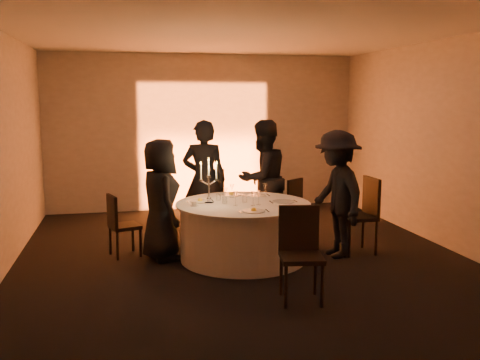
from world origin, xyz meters
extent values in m
plane|color=black|center=(0.00, 0.00, 0.00)|extent=(7.00, 7.00, 0.00)
plane|color=white|center=(0.00, 0.00, 3.00)|extent=(7.00, 7.00, 0.00)
plane|color=#ABA59F|center=(0.00, 3.50, 1.50)|extent=(7.00, 0.00, 7.00)
plane|color=#ABA59F|center=(0.00, -3.50, 1.50)|extent=(7.00, 0.00, 7.00)
plane|color=#ABA59F|center=(3.00, 0.00, 1.50)|extent=(0.00, 7.00, 7.00)
cube|color=black|center=(0.00, 3.20, 0.05)|extent=(0.25, 0.12, 0.10)
cylinder|color=black|center=(0.00, 0.00, 0.01)|extent=(0.60, 0.60, 0.03)
cylinder|color=black|center=(0.00, 0.00, 0.38)|extent=(0.20, 0.20, 0.75)
cylinder|color=white|center=(0.00, 0.00, 0.38)|extent=(1.68, 1.68, 0.75)
cylinder|color=white|center=(0.00, 0.00, 0.76)|extent=(1.80, 1.80, 0.02)
cube|color=black|center=(-1.55, 0.50, 0.41)|extent=(0.47, 0.47, 0.05)
cube|color=black|center=(-1.72, 0.45, 0.65)|extent=(0.15, 0.37, 0.43)
cylinder|color=black|center=(-1.35, 0.39, 0.20)|extent=(0.04, 0.04, 0.40)
cylinder|color=black|center=(-1.45, 0.70, 0.20)|extent=(0.04, 0.04, 0.40)
cylinder|color=black|center=(-1.66, 0.29, 0.20)|extent=(0.04, 0.04, 0.40)
cylinder|color=black|center=(-1.76, 0.60, 0.20)|extent=(0.04, 0.04, 0.40)
cube|color=black|center=(-0.20, 1.65, 0.50)|extent=(0.51, 0.51, 0.05)
cube|color=black|center=(-0.22, 1.44, 0.79)|extent=(0.46, 0.09, 0.52)
cylinder|color=black|center=(0.02, 1.82, 0.25)|extent=(0.04, 0.04, 0.49)
cylinder|color=black|center=(-0.37, 1.86, 0.25)|extent=(0.04, 0.04, 0.49)
cylinder|color=black|center=(-0.02, 1.43, 0.25)|extent=(0.04, 0.04, 0.49)
cylinder|color=black|center=(-0.41, 1.47, 0.25)|extent=(0.04, 0.04, 0.49)
cube|color=black|center=(0.97, 1.22, 0.43)|extent=(0.55, 0.55, 0.05)
cube|color=black|center=(1.08, 1.08, 0.68)|extent=(0.33, 0.28, 0.45)
cylinder|color=black|center=(1.00, 1.46, 0.21)|extent=(0.04, 0.04, 0.42)
cylinder|color=black|center=(0.73, 1.25, 0.21)|extent=(0.04, 0.04, 0.42)
cylinder|color=black|center=(1.21, 1.19, 0.21)|extent=(0.04, 0.04, 0.42)
cylinder|color=black|center=(0.94, 0.98, 0.21)|extent=(0.04, 0.04, 0.42)
cube|color=black|center=(1.62, -0.04, 0.51)|extent=(0.48, 0.48, 0.05)
cube|color=black|center=(1.83, -0.04, 0.80)|extent=(0.05, 0.47, 0.53)
cylinder|color=black|center=(1.42, 0.15, 0.25)|extent=(0.04, 0.04, 0.50)
cylinder|color=black|center=(1.43, -0.25, 0.25)|extent=(0.04, 0.04, 0.50)
cylinder|color=black|center=(1.81, 0.16, 0.25)|extent=(0.04, 0.04, 0.50)
cylinder|color=black|center=(1.82, -0.24, 0.25)|extent=(0.04, 0.04, 0.50)
cube|color=black|center=(0.27, -1.63, 0.48)|extent=(0.51, 0.51, 0.05)
cube|color=black|center=(0.30, -1.43, 0.75)|extent=(0.44, 0.11, 0.50)
cylinder|color=black|center=(0.05, -1.78, 0.24)|extent=(0.04, 0.04, 0.47)
cylinder|color=black|center=(0.42, -1.84, 0.24)|extent=(0.04, 0.04, 0.47)
cylinder|color=black|center=(0.11, -1.41, 0.24)|extent=(0.04, 0.04, 0.47)
cylinder|color=black|center=(0.48, -1.47, 0.24)|extent=(0.04, 0.04, 0.47)
imported|color=black|center=(-1.08, 0.24, 0.81)|extent=(0.68, 0.89, 1.63)
imported|color=black|center=(-0.35, 1.19, 0.92)|extent=(0.76, 0.61, 1.83)
imported|color=black|center=(0.57, 1.13, 0.91)|extent=(1.10, 1.02, 1.83)
imported|color=black|center=(1.27, -0.13, 0.87)|extent=(0.75, 1.18, 1.73)
cylinder|color=white|center=(-0.55, 0.21, 0.78)|extent=(0.27, 0.27, 0.01)
cube|color=silver|center=(-0.72, 0.21, 0.78)|extent=(0.01, 0.17, 0.01)
cube|color=silver|center=(-0.38, 0.21, 0.78)|extent=(0.02, 0.17, 0.01)
sphere|color=yellow|center=(-0.55, 0.21, 0.82)|extent=(0.07, 0.07, 0.07)
cylinder|color=white|center=(-0.04, 0.60, 0.78)|extent=(0.29, 0.29, 0.01)
cube|color=silver|center=(-0.21, 0.60, 0.78)|extent=(0.02, 0.17, 0.01)
cube|color=silver|center=(0.13, 0.60, 0.78)|extent=(0.02, 0.17, 0.01)
sphere|color=yellow|center=(-0.04, 0.60, 0.82)|extent=(0.07, 0.07, 0.07)
cylinder|color=white|center=(0.30, 0.47, 0.78)|extent=(0.26, 0.26, 0.01)
cube|color=silver|center=(0.13, 0.47, 0.78)|extent=(0.02, 0.17, 0.01)
cube|color=silver|center=(0.47, 0.47, 0.78)|extent=(0.02, 0.17, 0.01)
cylinder|color=white|center=(0.54, -0.05, 0.78)|extent=(0.30, 0.30, 0.01)
cube|color=silver|center=(0.37, -0.05, 0.78)|extent=(0.02, 0.17, 0.01)
cube|color=silver|center=(0.71, -0.05, 0.78)|extent=(0.01, 0.17, 0.01)
cylinder|color=white|center=(0.00, -0.57, 0.78)|extent=(0.28, 0.28, 0.01)
cube|color=silver|center=(-0.17, -0.57, 0.78)|extent=(0.02, 0.17, 0.01)
cube|color=silver|center=(0.17, -0.57, 0.78)|extent=(0.02, 0.17, 0.01)
sphere|color=yellow|center=(0.00, -0.57, 0.82)|extent=(0.07, 0.07, 0.07)
cylinder|color=white|center=(-0.66, -0.07, 0.77)|extent=(0.11, 0.11, 0.01)
cylinder|color=white|center=(-0.66, -0.07, 0.81)|extent=(0.07, 0.07, 0.06)
cylinder|color=white|center=(-0.46, 0.03, 0.78)|extent=(0.12, 0.12, 0.02)
sphere|color=white|center=(-0.46, 0.03, 0.84)|extent=(0.07, 0.07, 0.07)
cylinder|color=white|center=(-0.46, 0.03, 0.96)|extent=(0.02, 0.02, 0.32)
cylinder|color=white|center=(-0.46, 0.03, 1.14)|extent=(0.05, 0.05, 0.03)
cylinder|color=white|center=(-0.46, 0.03, 1.25)|extent=(0.02, 0.02, 0.21)
cone|color=yellow|center=(-0.46, 0.03, 1.37)|extent=(0.02, 0.02, 0.03)
cylinder|color=white|center=(-0.51, 0.03, 1.06)|extent=(0.12, 0.02, 0.08)
cylinder|color=white|center=(-0.56, 0.03, 1.09)|extent=(0.05, 0.05, 0.03)
cylinder|color=white|center=(-0.56, 0.03, 1.20)|extent=(0.02, 0.02, 0.21)
cone|color=yellow|center=(-0.56, 0.03, 1.32)|extent=(0.02, 0.02, 0.03)
cylinder|color=white|center=(-0.40, 0.03, 1.06)|extent=(0.12, 0.02, 0.08)
cylinder|color=white|center=(-0.35, 0.03, 1.09)|extent=(0.05, 0.05, 0.03)
cylinder|color=white|center=(-0.35, 0.03, 1.20)|extent=(0.02, 0.02, 0.21)
cone|color=yellow|center=(-0.35, 0.03, 1.32)|extent=(0.02, 0.02, 0.03)
cylinder|color=silver|center=(0.40, 0.38, 0.77)|extent=(0.06, 0.06, 0.01)
cylinder|color=silver|center=(0.40, 0.38, 0.83)|extent=(0.01, 0.01, 0.10)
cone|color=silver|center=(0.40, 0.38, 0.92)|extent=(0.07, 0.07, 0.09)
cylinder|color=silver|center=(0.17, -0.17, 0.77)|extent=(0.06, 0.06, 0.01)
cylinder|color=silver|center=(0.17, -0.17, 0.83)|extent=(0.01, 0.01, 0.10)
cone|color=silver|center=(0.17, -0.17, 0.92)|extent=(0.07, 0.07, 0.09)
cylinder|color=silver|center=(0.09, -0.21, 0.77)|extent=(0.06, 0.06, 0.01)
cylinder|color=silver|center=(0.09, -0.21, 0.83)|extent=(0.01, 0.01, 0.10)
cone|color=silver|center=(0.09, -0.21, 0.92)|extent=(0.07, 0.07, 0.09)
cylinder|color=silver|center=(-0.21, 0.15, 0.77)|extent=(0.06, 0.06, 0.01)
cylinder|color=silver|center=(-0.21, 0.15, 0.83)|extent=(0.01, 0.01, 0.10)
cone|color=silver|center=(-0.21, 0.15, 0.92)|extent=(0.07, 0.07, 0.09)
cylinder|color=silver|center=(-0.07, 0.42, 0.77)|extent=(0.06, 0.06, 0.01)
cylinder|color=silver|center=(-0.07, 0.42, 0.83)|extent=(0.01, 0.01, 0.10)
cone|color=silver|center=(-0.07, 0.42, 0.92)|extent=(0.07, 0.07, 0.09)
cylinder|color=silver|center=(-0.14, -0.16, 0.77)|extent=(0.06, 0.06, 0.01)
cylinder|color=silver|center=(-0.14, -0.16, 0.83)|extent=(0.01, 0.01, 0.10)
cone|color=silver|center=(-0.14, -0.16, 0.92)|extent=(0.07, 0.07, 0.09)
cylinder|color=silver|center=(-0.29, 0.25, 0.82)|extent=(0.07, 0.07, 0.09)
cylinder|color=silver|center=(-0.25, 0.01, 0.82)|extent=(0.07, 0.07, 0.09)
cylinder|color=silver|center=(0.03, 0.03, 0.82)|extent=(0.07, 0.07, 0.09)
camera|label=1|loc=(-1.54, -6.82, 2.14)|focal=40.00mm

